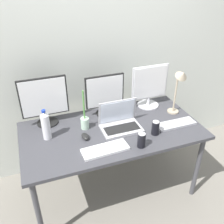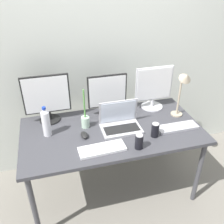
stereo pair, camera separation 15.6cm
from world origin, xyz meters
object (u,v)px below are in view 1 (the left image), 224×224
(monitor_center, at_px, (105,94))
(desk_lamp, at_px, (180,84))
(monitor_right, at_px, (150,86))
(soda_can_near_keyboard, at_px, (155,128))
(keyboard_aux, at_px, (176,124))
(keyboard_main, at_px, (105,149))
(bamboo_vase, at_px, (85,122))
(monitor_left, at_px, (44,100))
(water_bottle, at_px, (46,125))
(work_desk, at_px, (112,135))
(mouse_by_keyboard, at_px, (85,136))
(soda_can_by_laptop, at_px, (141,140))
(laptop_silver, at_px, (120,122))

(monitor_center, distance_m, desk_lamp, 0.70)
(monitor_right, relative_size, soda_can_near_keyboard, 3.42)
(soda_can_near_keyboard, xyz_separation_m, desk_lamp, (0.35, 0.22, 0.26))
(keyboard_aux, height_order, soda_can_near_keyboard, soda_can_near_keyboard)
(keyboard_main, bearing_deg, bamboo_vase, 98.17)
(monitor_left, relative_size, soda_can_near_keyboard, 3.57)
(soda_can_near_keyboard, distance_m, desk_lamp, 0.49)
(water_bottle, bearing_deg, desk_lamp, -1.77)
(monitor_center, bearing_deg, keyboard_main, -108.86)
(monitor_right, bearing_deg, monitor_left, 178.81)
(monitor_left, bearing_deg, work_desk, -29.92)
(monitor_left, bearing_deg, soda_can_near_keyboard, -30.22)
(water_bottle, xyz_separation_m, bamboo_vase, (0.34, 0.03, -0.06))
(keyboard_aux, bearing_deg, mouse_by_keyboard, 173.86)
(monitor_center, xyz_separation_m, soda_can_by_laptop, (0.11, -0.58, -0.15))
(laptop_silver, distance_m, keyboard_aux, 0.52)
(soda_can_near_keyboard, bearing_deg, monitor_center, 121.98)
(monitor_center, height_order, bamboo_vase, monitor_center)
(monitor_left, height_order, monitor_right, monitor_left)
(monitor_left, relative_size, soda_can_by_laptop, 3.57)
(laptop_silver, bearing_deg, water_bottle, 174.47)
(monitor_left, xyz_separation_m, laptop_silver, (0.60, -0.29, -0.18))
(mouse_by_keyboard, relative_size, bamboo_vase, 0.27)
(monitor_right, distance_m, keyboard_main, 0.87)
(work_desk, bearing_deg, bamboo_vase, 154.78)
(keyboard_aux, relative_size, bamboo_vase, 1.00)
(soda_can_by_laptop, bearing_deg, monitor_right, 58.04)
(soda_can_by_laptop, distance_m, desk_lamp, 0.69)
(mouse_by_keyboard, height_order, bamboo_vase, bamboo_vase)
(soda_can_near_keyboard, height_order, soda_can_by_laptop, same)
(desk_lamp, bearing_deg, monitor_left, 167.35)
(bamboo_vase, relative_size, desk_lamp, 0.78)
(work_desk, relative_size, bamboo_vase, 4.26)
(soda_can_near_keyboard, bearing_deg, soda_can_by_laptop, -148.79)
(mouse_by_keyboard, height_order, soda_can_by_laptop, soda_can_by_laptop)
(monitor_left, xyz_separation_m, keyboard_aux, (1.09, -0.44, -0.23))
(monitor_left, xyz_separation_m, water_bottle, (-0.03, -0.23, -0.11))
(monitor_left, xyz_separation_m, desk_lamp, (1.20, -0.27, 0.09))
(monitor_center, bearing_deg, keyboard_aux, -37.39)
(monitor_center, height_order, water_bottle, monitor_center)
(keyboard_main, bearing_deg, soda_can_near_keyboard, 4.65)
(keyboard_aux, bearing_deg, soda_can_by_laptop, -158.33)
(monitor_left, bearing_deg, desk_lamp, -12.65)
(work_desk, xyz_separation_m, monitor_right, (0.50, 0.28, 0.28))
(monitor_right, distance_m, soda_can_near_keyboard, 0.53)
(soda_can_by_laptop, bearing_deg, bamboo_vase, 131.01)
(work_desk, height_order, bamboo_vase, bamboo_vase)
(soda_can_near_keyboard, bearing_deg, monitor_left, 149.78)
(water_bottle, distance_m, soda_can_by_laptop, 0.79)
(mouse_by_keyboard, height_order, soda_can_near_keyboard, soda_can_near_keyboard)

